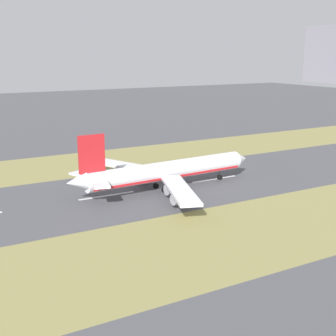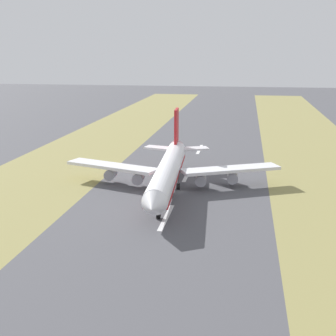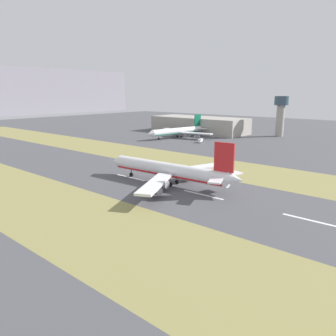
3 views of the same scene
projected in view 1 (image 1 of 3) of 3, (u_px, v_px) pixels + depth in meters
The scene contains 6 objects.
ground_plane at pixel (162, 187), 152.99m from camera, with size 800.00×800.00×0.00m, color #4C4C51.
grass_median_west at pixel (109, 160), 191.11m from camera, with size 40.00×600.00×0.01m, color olive.
grass_median_east at pixel (249, 232), 114.87m from camera, with size 40.00×600.00×0.01m, color olive.
centreline_dash_mid at pixel (107, 196), 143.87m from camera, with size 1.20×18.00×0.01m, color silver.
centreline_dash_far at pixel (214, 179), 162.83m from camera, with size 1.20×18.00×0.01m, color silver.
airplane_main_jet at pixel (163, 172), 148.44m from camera, with size 64.02×67.21×20.20m.
Camera 1 is at (129.29, -69.95, 42.89)m, focal length 50.00 mm.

